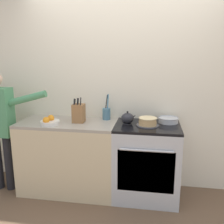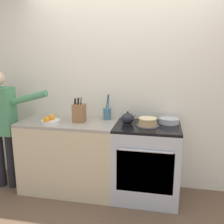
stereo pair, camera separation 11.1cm
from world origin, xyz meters
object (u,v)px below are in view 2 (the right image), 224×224
Objects in this scene: stove_range at (146,162)px; fruit_bowl at (50,121)px; knife_block at (79,113)px; person_baker at (2,121)px; layer_cake at (148,122)px; utensil_crock at (107,113)px; mixing_bowl at (169,121)px; tea_kettle at (128,118)px.

fruit_bowl is (-1.15, -0.15, 0.49)m from stove_range.
person_baker is (-0.99, -0.12, -0.12)m from knife_block.
layer_cake is (0.00, -0.02, 0.50)m from stove_range.
mixing_bowl is at bearing -2.91° from utensil_crock.
utensil_crock reaches higher than fruit_bowl.
tea_kettle reaches higher than mixing_bowl.
fruit_bowl is 0.68m from person_baker.
person_baker reaches higher than mixing_bowl.
layer_cake is at bearing -21.72° from utensil_crock.
person_baker is at bearing -172.90° from knife_block.
layer_cake is at bearing -5.54° from person_baker.
utensil_crock is (0.31, 0.18, -0.04)m from knife_block.
tea_kettle is (-0.24, 0.06, 0.02)m from layer_cake.
layer_cake reaches higher than stove_range.
stove_range is 0.60× the size of person_baker.
knife_block is (-1.09, -0.14, 0.08)m from mixing_bowl.
utensil_crock reaches higher than layer_cake.
stove_range is 0.58m from tea_kettle.
tea_kettle is at bearing 166.15° from layer_cake.
utensil_crock is at bearing 28.66° from fruit_bowl.
person_baker reaches higher than tea_kettle.
knife_block reaches higher than layer_cake.
mixing_bowl is 1.10m from knife_block.
tea_kettle is 0.60m from knife_block.
knife_block is 0.96× the size of utensil_crock.
person_baker is at bearing -172.82° from mixing_bowl.
knife_block is (-0.84, 0.03, 0.07)m from layer_cake.
stove_range is at bearing -0.71° from knife_block.
stove_range is at bearing -4.86° from person_baker.
stove_range is 0.50m from layer_cake.
tea_kettle is at bearing 2.62° from knife_block.
mixing_bowl is at bearing 31.08° from stove_range.
mixing_bowl is (0.49, 0.11, -0.03)m from tea_kettle.
utensil_crock is at bearing 177.09° from mixing_bowl.
person_baker is at bearing 176.57° from fruit_bowl.
tea_kettle is 0.57× the size of utensil_crock.
knife_block reaches higher than fruit_bowl.
mixing_bowl is 1.08× the size of fruit_bowl.
utensil_crock is at bearing 152.23° from tea_kettle.
tea_kettle is 0.32m from utensil_crock.
utensil_crock is (-0.29, 0.15, 0.01)m from tea_kettle.
mixing_bowl is 0.77m from utensil_crock.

